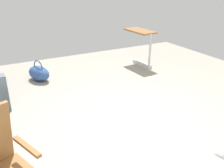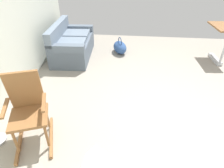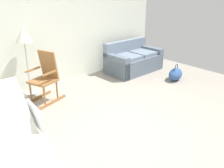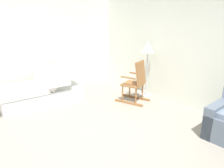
% 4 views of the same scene
% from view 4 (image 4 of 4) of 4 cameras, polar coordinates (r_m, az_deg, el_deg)
% --- Properties ---
extents(ground_plane, '(7.38, 7.38, 0.00)m').
position_cam_4_polar(ground_plane, '(4.11, -5.38, -13.68)').
color(ground_plane, gray).
extents(back_wall, '(6.10, 0.10, 2.70)m').
position_cam_4_polar(back_wall, '(5.50, 18.66, 8.53)').
color(back_wall, silver).
rests_on(back_wall, ground).
extents(side_wall, '(0.10, 5.48, 2.70)m').
position_cam_4_polar(side_wall, '(6.31, -20.97, 9.35)').
color(side_wall, silver).
rests_on(side_wall, ground).
extents(hospital_bed, '(1.08, 2.11, 1.15)m').
position_cam_4_polar(hospital_bed, '(5.76, -17.91, -1.64)').
color(hospital_bed, silver).
rests_on(hospital_bed, ground).
extents(rocking_chair, '(0.88, 0.71, 1.05)m').
position_cam_4_polar(rocking_chair, '(5.52, 6.09, 0.37)').
color(rocking_chair, brown).
rests_on(rocking_chair, ground).
extents(floor_lamp, '(0.34, 0.34, 1.48)m').
position_cam_4_polar(floor_lamp, '(5.83, 9.15, 8.48)').
color(floor_lamp, '#B2B5BA').
rests_on(floor_lamp, ground).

